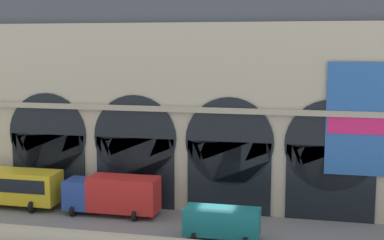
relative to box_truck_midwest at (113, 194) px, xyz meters
The scene contains 4 objects.
ground_plane 9.34m from the box_truck_midwest, 16.05° to the right, with size 200.00×200.00×0.00m, color slate.
station_building 12.40m from the box_truck_midwest, 27.84° to the left, with size 48.22×4.90×18.49m.
box_truck_midwest is the anchor object (origin of this frame).
van_center 9.91m from the box_truck_midwest, 19.99° to the right, with size 5.20×2.48×2.20m.
Camera 1 is at (6.57, -36.50, 13.48)m, focal length 50.85 mm.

